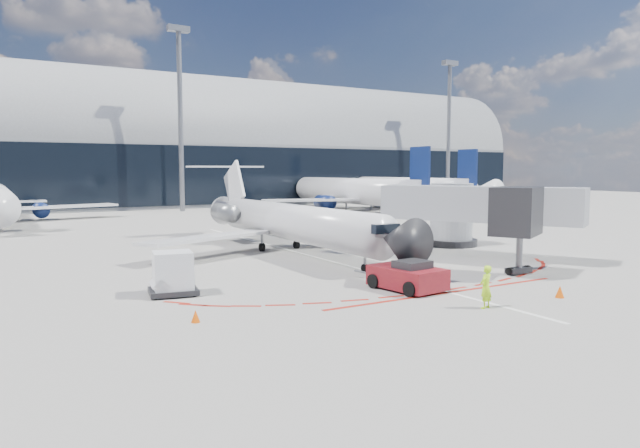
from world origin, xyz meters
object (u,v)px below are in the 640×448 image
ramp_worker (486,287)px  uld_container (173,274)px  pushback_tug (407,276)px  regional_jet (287,221)px

ramp_worker → uld_container: uld_container is taller
pushback_tug → uld_container: 11.18m
ramp_worker → uld_container: bearing=-56.1°
pushback_tug → ramp_worker: ramp_worker is taller
pushback_tug → uld_container: bearing=148.8°
regional_jet → uld_container: size_ratio=10.90×
ramp_worker → pushback_tug: bearing=-100.0°
ramp_worker → uld_container: 14.06m
pushback_tug → ramp_worker: 4.68m
regional_jet → pushback_tug: (-0.75, -14.38, -1.57)m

